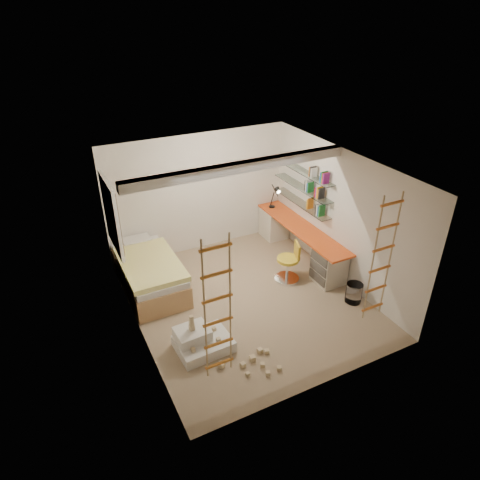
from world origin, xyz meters
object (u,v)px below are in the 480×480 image
desk (300,241)px  swivel_chair (289,267)px  play_platform (200,341)px  bed (150,273)px

desk → swivel_chair: bearing=-137.1°
swivel_chair → play_platform: bearing=-156.3°
play_platform → bed: bearing=96.6°
swivel_chair → desk: bearing=42.9°
desk → bed: size_ratio=1.40×
desk → swivel_chair: 0.92m
desk → bed: (-3.20, 0.36, -0.07)m
swivel_chair → play_platform: size_ratio=0.94×
desk → play_platform: (-2.97, -1.63, -0.26)m
swivel_chair → play_platform: 2.51m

